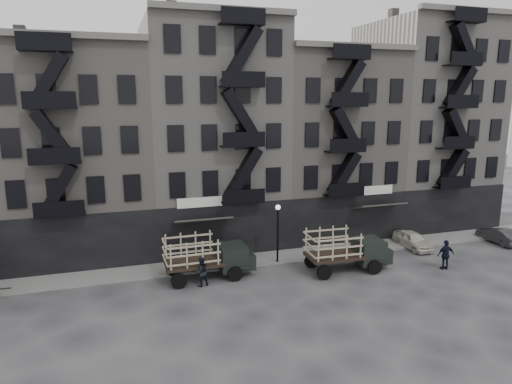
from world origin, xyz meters
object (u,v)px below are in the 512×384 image
object	(u,v)px
stake_truck_west	(207,254)
car_far	(499,235)
policeman	(446,255)
pedestrian_mid	(201,272)
car_east	(413,240)
stake_truck_east	(346,247)

from	to	relation	value
stake_truck_west	car_far	distance (m)	23.91
policeman	pedestrian_mid	bearing A→B (deg)	-1.35
car_east	pedestrian_mid	world-z (taller)	pedestrian_mid
pedestrian_mid	car_far	bearing A→B (deg)	169.03
stake_truck_west	stake_truck_east	world-z (taller)	stake_truck_east
stake_truck_west	car_far	xyz separation A→B (m)	(23.88, 0.07, -1.02)
stake_truck_east	pedestrian_mid	world-z (taller)	stake_truck_east
stake_truck_east	car_far	distance (m)	14.83
stake_truck_west	car_east	world-z (taller)	stake_truck_west
pedestrian_mid	policeman	distance (m)	16.54
car_east	car_far	distance (m)	7.49
stake_truck_east	car_east	size ratio (longest dim) A/B	1.53
policeman	stake_truck_west	bearing A→B (deg)	-5.69
stake_truck_east	car_far	bearing A→B (deg)	9.01
stake_truck_west	pedestrian_mid	world-z (taller)	stake_truck_west
stake_truck_west	policeman	bearing A→B (deg)	-13.31
car_far	car_east	bearing A→B (deg)	-4.59
stake_truck_west	pedestrian_mid	size ratio (longest dim) A/B	3.09
car_far	pedestrian_mid	size ratio (longest dim) A/B	2.03
stake_truck_west	stake_truck_east	xyz separation A→B (m)	(9.18, -1.57, 0.00)
stake_truck_west	policeman	xyz separation A→B (m)	(15.79, -3.40, -0.61)
car_east	car_far	world-z (taller)	car_east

